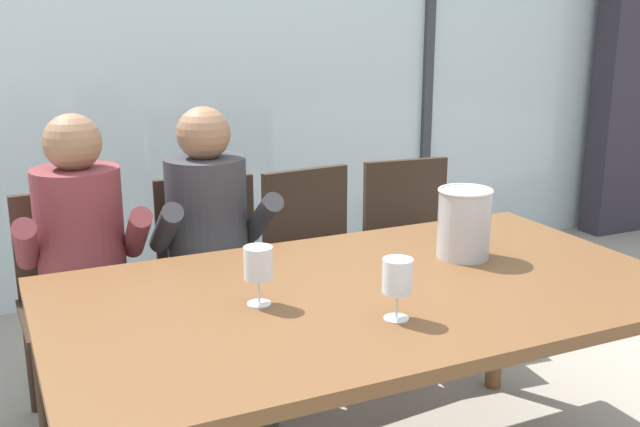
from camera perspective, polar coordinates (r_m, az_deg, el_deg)
ground at (r=3.44m, az=-4.67°, el=-11.92°), size 14.00×14.00×0.00m
window_glass_panel at (r=4.23m, az=-10.88°, el=11.31°), size 7.14×0.03×2.60m
window_mullion_right at (r=4.86m, az=8.25°, el=11.88°), size 0.06×0.06×2.60m
hillside_vineyard at (r=7.80m, az=-17.58°, el=10.84°), size 13.14×2.40×2.15m
curtain_heavy_drape at (r=5.79m, az=22.95°, el=11.36°), size 0.56×0.20×2.60m
dining_table at (r=2.33m, az=3.67°, el=-7.33°), size 1.94×1.09×0.74m
chair_near_curtain at (r=3.05m, az=-18.06°, el=-5.52°), size 0.45×0.45×0.89m
chair_left_of_center at (r=3.16m, az=-8.34°, el=-4.19°), size 0.49×0.49×0.89m
chair_center at (r=3.29m, az=-0.19°, el=-3.22°), size 0.48×0.48×0.89m
chair_right_of_center at (r=3.52m, az=7.18°, el=-2.12°), size 0.48×0.48×0.89m
person_maroon_top at (r=2.85m, az=-17.63°, el=-3.21°), size 0.48×0.62×1.21m
person_charcoal_jacket at (r=2.94m, az=-8.19°, el=-2.06°), size 0.47×0.62×1.21m
ice_bucket_primary at (r=2.59m, az=10.97°, el=-0.67°), size 0.19×0.19×0.24m
wine_glass_by_left_taster at (r=2.04m, az=5.94°, el=-4.99°), size 0.08×0.08×0.17m
wine_glass_near_bucket at (r=2.14m, az=-4.74°, el=-4.00°), size 0.08×0.08×0.17m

